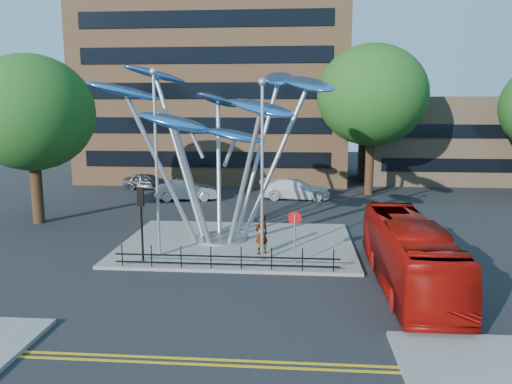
# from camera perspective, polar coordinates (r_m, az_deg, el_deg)

# --- Properties ---
(ground) EXTENTS (120.00, 120.00, 0.00)m
(ground) POSITION_cam_1_polar(r_m,az_deg,el_deg) (20.68, -1.31, -10.70)
(ground) COLOR black
(ground) RESTS_ON ground
(traffic_island) EXTENTS (12.00, 9.00, 0.15)m
(traffic_island) POSITION_cam_1_polar(r_m,az_deg,el_deg) (26.44, -2.12, -5.91)
(traffic_island) COLOR slate
(traffic_island) RESTS_ON ground
(double_yellow_near) EXTENTS (40.00, 0.12, 0.01)m
(double_yellow_near) POSITION_cam_1_polar(r_m,az_deg,el_deg) (15.26, -3.79, -18.61)
(double_yellow_near) COLOR gold
(double_yellow_near) RESTS_ON ground
(double_yellow_far) EXTENTS (40.00, 0.12, 0.01)m
(double_yellow_far) POSITION_cam_1_polar(r_m,az_deg,el_deg) (15.00, -3.97, -19.15)
(double_yellow_far) COLOR gold
(double_yellow_far) RESTS_ON ground
(brick_tower) EXTENTS (25.00, 15.00, 30.00)m
(brick_tower) POSITION_cam_1_polar(r_m,az_deg,el_deg) (52.44, -4.41, 18.37)
(brick_tower) COLOR #986942
(brick_tower) RESTS_ON ground
(low_building_near) EXTENTS (15.00, 8.00, 8.00)m
(low_building_near) POSITION_cam_1_polar(r_m,az_deg,el_deg) (51.29, 20.57, 5.64)
(low_building_near) COLOR #A0805E
(low_building_near) RESTS_ON ground
(tree_right) EXTENTS (8.80, 8.80, 12.11)m
(tree_right) POSITION_cam_1_polar(r_m,az_deg,el_deg) (41.68, 13.13, 10.71)
(tree_right) COLOR black
(tree_right) RESTS_ON ground
(tree_left) EXTENTS (7.60, 7.60, 10.32)m
(tree_left) POSITION_cam_1_polar(r_m,az_deg,el_deg) (33.36, -24.33, 8.22)
(tree_left) COLOR black
(tree_left) RESTS_ON ground
(leaf_sculpture) EXTENTS (12.72, 9.54, 9.51)m
(leaf_sculpture) POSITION_cam_1_polar(r_m,az_deg,el_deg) (26.26, -4.38, 9.00)
(leaf_sculpture) COLOR #9EA0A5
(leaf_sculpture) RESTS_ON traffic_island
(street_lamp_left) EXTENTS (0.36, 0.36, 8.80)m
(street_lamp_left) POSITION_cam_1_polar(r_m,az_deg,el_deg) (23.75, -11.37, 5.07)
(street_lamp_left) COLOR #9EA0A5
(street_lamp_left) RESTS_ON traffic_island
(street_lamp_right) EXTENTS (0.36, 0.36, 8.30)m
(street_lamp_right) POSITION_cam_1_polar(r_m,az_deg,el_deg) (22.41, 0.71, 4.31)
(street_lamp_right) COLOR #9EA0A5
(street_lamp_right) RESTS_ON traffic_island
(traffic_light_island) EXTENTS (0.28, 0.18, 3.42)m
(traffic_light_island) POSITION_cam_1_polar(r_m,az_deg,el_deg) (23.33, -13.00, -1.88)
(traffic_light_island) COLOR black
(traffic_light_island) RESTS_ON traffic_island
(no_entry_sign_island) EXTENTS (0.60, 0.10, 2.45)m
(no_entry_sign_island) POSITION_cam_1_polar(r_m,az_deg,el_deg) (22.44, 4.44, -4.21)
(no_entry_sign_island) COLOR #9EA0A5
(no_entry_sign_island) RESTS_ON traffic_island
(pedestrian_railing_front) EXTENTS (10.00, 0.06, 1.00)m
(pedestrian_railing_front) POSITION_cam_1_polar(r_m,az_deg,el_deg) (22.22, -3.45, -7.74)
(pedestrian_railing_front) COLOR black
(pedestrian_railing_front) RESTS_ON traffic_island
(red_bus) EXTENTS (2.34, 9.86, 2.74)m
(red_bus) POSITION_cam_1_polar(r_m,az_deg,el_deg) (21.14, 17.05, -6.77)
(red_bus) COLOR #990C07
(red_bus) RESTS_ON ground
(pedestrian) EXTENTS (0.85, 0.80, 1.96)m
(pedestrian) POSITION_cam_1_polar(r_m,az_deg,el_deg) (24.14, 0.63, -4.85)
(pedestrian) COLOR gray
(pedestrian) RESTS_ON traffic_island
(parked_car_left) EXTENTS (4.33, 2.18, 1.42)m
(parked_car_left) POSITION_cam_1_polar(r_m,az_deg,el_deg) (44.48, -12.29, 1.20)
(parked_car_left) COLOR #42454B
(parked_car_left) RESTS_ON ground
(parked_car_mid) EXTENTS (4.98, 2.39, 1.58)m
(parked_car_mid) POSITION_cam_1_polar(r_m,az_deg,el_deg) (38.87, -7.93, 0.21)
(parked_car_mid) COLOR #A6A9AD
(parked_car_mid) RESTS_ON ground
(parked_car_right) EXTENTS (5.46, 2.27, 1.58)m
(parked_car_right) POSITION_cam_1_polar(r_m,az_deg,el_deg) (39.14, 4.48, 0.35)
(parked_car_right) COLOR silver
(parked_car_right) RESTS_ON ground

